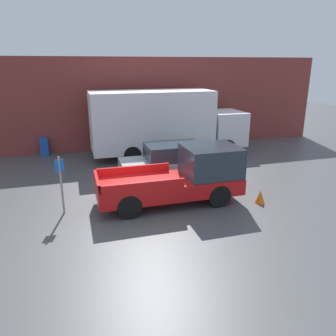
{
  "coord_description": "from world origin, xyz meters",
  "views": [
    {
      "loc": [
        -1.73,
        -10.36,
        4.93
      ],
      "look_at": [
        1.73,
        1.39,
        1.02
      ],
      "focal_mm": 35.0,
      "sensor_mm": 36.0,
      "label": 1
    }
  ],
  "objects_px": {
    "pickup_truck": "(184,177)",
    "parking_sign": "(61,182)",
    "traffic_cone": "(260,197)",
    "delivery_truck": "(163,122)",
    "newspaper_box": "(44,147)",
    "car": "(172,161)"
  },
  "relations": [
    {
      "from": "traffic_cone",
      "to": "delivery_truck",
      "type": "bearing_deg",
      "value": 102.48
    },
    {
      "from": "parking_sign",
      "to": "traffic_cone",
      "type": "xyz_separation_m",
      "value": [
        6.96,
        -1.16,
        -0.91
      ]
    },
    {
      "from": "traffic_cone",
      "to": "newspaper_box",
      "type": "bearing_deg",
      "value": 130.89
    },
    {
      "from": "pickup_truck",
      "to": "parking_sign",
      "type": "xyz_separation_m",
      "value": [
        -4.3,
        0.17,
        0.19
      ]
    },
    {
      "from": "newspaper_box",
      "to": "traffic_cone",
      "type": "bearing_deg",
      "value": -49.11
    },
    {
      "from": "pickup_truck",
      "to": "parking_sign",
      "type": "height_order",
      "value": "pickup_truck"
    },
    {
      "from": "parking_sign",
      "to": "newspaper_box",
      "type": "xyz_separation_m",
      "value": [
        -1.09,
        8.13,
        -0.65
      ]
    },
    {
      "from": "pickup_truck",
      "to": "delivery_truck",
      "type": "distance_m",
      "value": 6.59
    },
    {
      "from": "car",
      "to": "traffic_cone",
      "type": "xyz_separation_m",
      "value": [
        2.31,
        -3.63,
        -0.54
      ]
    },
    {
      "from": "parking_sign",
      "to": "car",
      "type": "bearing_deg",
      "value": 27.92
    },
    {
      "from": "pickup_truck",
      "to": "newspaper_box",
      "type": "distance_m",
      "value": 9.91
    },
    {
      "from": "car",
      "to": "traffic_cone",
      "type": "height_order",
      "value": "car"
    },
    {
      "from": "car",
      "to": "delivery_truck",
      "type": "xyz_separation_m",
      "value": [
        0.66,
        3.81,
        1.11
      ]
    },
    {
      "from": "pickup_truck",
      "to": "delivery_truck",
      "type": "relative_size",
      "value": 0.61
    },
    {
      "from": "pickup_truck",
      "to": "traffic_cone",
      "type": "xyz_separation_m",
      "value": [
        2.66,
        -1.0,
        -0.72
      ]
    },
    {
      "from": "newspaper_box",
      "to": "traffic_cone",
      "type": "xyz_separation_m",
      "value": [
        8.05,
        -9.3,
        -0.26
      ]
    },
    {
      "from": "car",
      "to": "traffic_cone",
      "type": "relative_size",
      "value": 9.2
    },
    {
      "from": "traffic_cone",
      "to": "parking_sign",
      "type": "bearing_deg",
      "value": 170.53
    },
    {
      "from": "parking_sign",
      "to": "newspaper_box",
      "type": "relative_size",
      "value": 2.02
    },
    {
      "from": "car",
      "to": "traffic_cone",
      "type": "distance_m",
      "value": 4.33
    },
    {
      "from": "delivery_truck",
      "to": "traffic_cone",
      "type": "xyz_separation_m",
      "value": [
        1.65,
        -7.44,
        -1.65
      ]
    },
    {
      "from": "parking_sign",
      "to": "traffic_cone",
      "type": "height_order",
      "value": "parking_sign"
    }
  ]
}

